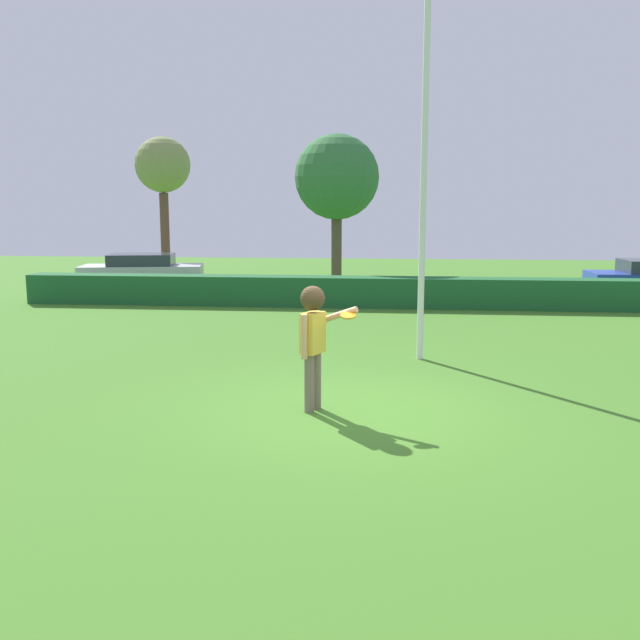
{
  "coord_description": "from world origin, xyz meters",
  "views": [
    {
      "loc": [
        0.52,
        -9.52,
        2.87
      ],
      "look_at": [
        -0.57,
        1.01,
        1.15
      ],
      "focal_mm": 38.94,
      "sensor_mm": 36.0,
      "label": 1
    }
  ],
  "objects_px": {
    "lamppost": "(424,158)",
    "person": "(313,331)",
    "parked_car_silver": "(142,270)",
    "willow_tree": "(337,178)",
    "frisbee": "(348,315)",
    "birch_tree": "(163,167)"
  },
  "relations": [
    {
      "from": "lamppost",
      "to": "person",
      "type": "bearing_deg",
      "value": -114.39
    },
    {
      "from": "lamppost",
      "to": "parked_car_silver",
      "type": "bearing_deg",
      "value": 131.42
    },
    {
      "from": "willow_tree",
      "to": "frisbee",
      "type": "bearing_deg",
      "value": -84.84
    },
    {
      "from": "person",
      "to": "lamppost",
      "type": "relative_size",
      "value": 0.26
    },
    {
      "from": "lamppost",
      "to": "birch_tree",
      "type": "xyz_separation_m",
      "value": [
        -10.27,
        15.99,
        0.78
      ]
    },
    {
      "from": "willow_tree",
      "to": "birch_tree",
      "type": "distance_m",
      "value": 9.0
    },
    {
      "from": "lamppost",
      "to": "parked_car_silver",
      "type": "xyz_separation_m",
      "value": [
        -9.37,
        10.63,
        -3.08
      ]
    },
    {
      "from": "birch_tree",
      "to": "lamppost",
      "type": "bearing_deg",
      "value": -57.29
    },
    {
      "from": "frisbee",
      "to": "lamppost",
      "type": "relative_size",
      "value": 0.03
    },
    {
      "from": "lamppost",
      "to": "willow_tree",
      "type": "relative_size",
      "value": 1.27
    },
    {
      "from": "person",
      "to": "birch_tree",
      "type": "relative_size",
      "value": 0.31
    },
    {
      "from": "frisbee",
      "to": "birch_tree",
      "type": "relative_size",
      "value": 0.04
    },
    {
      "from": "frisbee",
      "to": "birch_tree",
      "type": "xyz_separation_m",
      "value": [
        -9.13,
        19.7,
        3.14
      ]
    },
    {
      "from": "person",
      "to": "frisbee",
      "type": "height_order",
      "value": "person"
    },
    {
      "from": "person",
      "to": "willow_tree",
      "type": "xyz_separation_m",
      "value": [
        -0.87,
        15.1,
        2.73
      ]
    },
    {
      "from": "person",
      "to": "frisbee",
      "type": "bearing_deg",
      "value": -8.91
    },
    {
      "from": "frisbee",
      "to": "parked_car_silver",
      "type": "bearing_deg",
      "value": 119.86
    },
    {
      "from": "frisbee",
      "to": "lamppost",
      "type": "height_order",
      "value": "lamppost"
    },
    {
      "from": "frisbee",
      "to": "birch_tree",
      "type": "height_order",
      "value": "birch_tree"
    },
    {
      "from": "frisbee",
      "to": "parked_car_silver",
      "type": "xyz_separation_m",
      "value": [
        -8.23,
        14.33,
        -0.71
      ]
    },
    {
      "from": "person",
      "to": "parked_car_silver",
      "type": "distance_m",
      "value": 16.22
    },
    {
      "from": "frisbee",
      "to": "person",
      "type": "bearing_deg",
      "value": 171.09
    }
  ]
}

